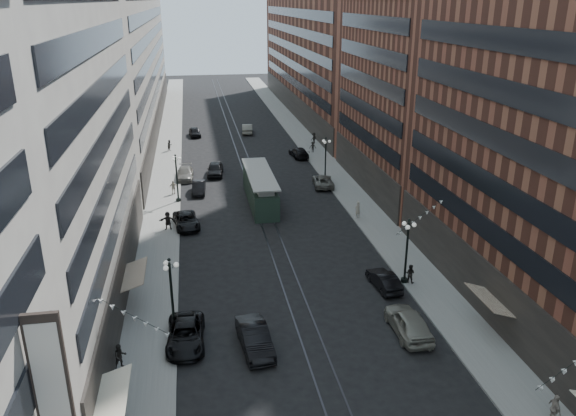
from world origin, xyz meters
TOP-DOWN VIEW (x-y plane):
  - ground at (0.00, 60.00)m, footprint 220.00×220.00m
  - sidewalk_west at (-11.00, 70.00)m, footprint 4.00×180.00m
  - sidewalk_east at (11.00, 70.00)m, footprint 4.00×180.00m
  - rail_west at (-0.70, 70.00)m, footprint 0.12×180.00m
  - rail_east at (0.70, 70.00)m, footprint 0.12×180.00m
  - building_west_mid at (-17.00, 33.00)m, footprint 8.00×36.00m
  - building_west_far at (-17.00, 96.00)m, footprint 8.00×90.00m
  - building_east_mid at (17.00, 28.00)m, footprint 8.00×30.00m
  - building_east_tower at (17.00, 56.00)m, footprint 8.00×26.00m
  - building_east_far at (17.00, 105.00)m, footprint 8.00×72.00m
  - lamppost_sw_far at (-9.20, 28.00)m, footprint 1.03×1.14m
  - lamppost_sw_mid at (-9.20, 55.00)m, footprint 1.03×1.14m
  - lamppost_se_far at (9.20, 32.00)m, footprint 1.03×1.14m
  - lamppost_se_mid at (9.20, 60.00)m, footprint 1.03×1.14m
  - streetcar at (0.00, 53.27)m, footprint 2.84×12.85m
  - car_2 at (-8.40, 26.29)m, footprint 2.66×5.44m
  - car_4 at (6.80, 24.97)m, footprint 2.11×5.25m
  - car_5 at (-3.90, 24.97)m, footprint 2.30×5.25m
  - pedestrian_2 at (-12.41, 24.14)m, footprint 0.93×0.75m
  - pedestrian_4 at (11.30, 15.16)m, footprint 0.52×1.06m
  - car_7 at (-8.32, 47.28)m, footprint 2.97×5.31m
  - car_8 at (-8.40, 63.85)m, footprint 2.19×5.11m
  - car_9 at (-6.80, 87.81)m, footprint 2.18×4.51m
  - car_10 at (7.28, 31.54)m, footprint 1.90×4.39m
  - car_11 at (8.40, 57.82)m, footprint 2.88×5.26m
  - car_12 at (8.04, 71.78)m, footprint 2.55×5.20m
  - car_13 at (-4.50, 64.75)m, footprint 2.46×5.12m
  - car_14 at (2.20, 88.61)m, footprint 2.19×5.05m
  - pedestrian_5 at (-10.11, 46.69)m, footprint 1.76×0.66m
  - pedestrian_6 at (-9.76, 57.63)m, footprint 1.02×0.59m
  - pedestrian_7 at (9.59, 31.86)m, footprint 0.87×0.80m
  - pedestrian_8 at (9.50, 46.53)m, footprint 0.78×0.67m
  - pedestrian_9 at (10.54, 73.73)m, footprint 1.13×0.71m
  - car_extra_0 at (-6.80, 57.82)m, footprint 1.76×4.39m
  - pedestrian_extra_0 at (-10.68, 78.17)m, footprint 0.88×0.92m
  - pedestrian_extra_1 at (11.85, 79.03)m, footprint 1.17×1.06m

SIDE VIEW (x-z plane):
  - ground at x=0.00m, z-range 0.00..0.00m
  - rail_west at x=-0.70m, z-range 0.00..0.02m
  - rail_east at x=0.70m, z-range 0.00..0.02m
  - sidewalk_west at x=-11.00m, z-range 0.00..0.15m
  - sidewalk_east at x=11.00m, z-range 0.00..0.15m
  - car_11 at x=8.40m, z-range 0.00..1.40m
  - car_7 at x=-8.32m, z-range 0.00..1.40m
  - car_10 at x=7.28m, z-range 0.00..1.41m
  - car_extra_0 at x=-6.80m, z-range 0.00..1.42m
  - car_12 at x=8.04m, z-range 0.00..1.45m
  - car_8 at x=-8.40m, z-range 0.00..1.47m
  - car_9 at x=-6.80m, z-range 0.00..1.48m
  - car_2 at x=-8.40m, z-range 0.00..1.49m
  - car_14 at x=2.20m, z-range 0.00..1.62m
  - car_5 at x=-3.90m, z-range 0.00..1.68m
  - car_13 at x=-4.50m, z-range 0.00..1.68m
  - car_4 at x=6.80m, z-range 0.00..1.79m
  - pedestrian_7 at x=9.59m, z-range 0.15..1.73m
  - pedestrian_9 at x=10.54m, z-range 0.15..1.77m
  - pedestrian_6 at x=-9.76m, z-range 0.15..1.80m
  - pedestrian_2 at x=-12.41m, z-range 0.15..1.84m
  - pedestrian_extra_0 at x=-10.68m, z-range 0.15..1.85m
  - pedestrian_extra_1 at x=11.85m, z-range 0.15..1.89m
  - pedestrian_4 at x=11.30m, z-range 0.15..1.92m
  - pedestrian_8 at x=9.50m, z-range 0.15..1.96m
  - pedestrian_5 at x=-10.11m, z-range 0.15..2.00m
  - streetcar at x=0.00m, z-range -0.14..3.42m
  - lamppost_sw_far at x=-9.20m, z-range 0.34..5.86m
  - lamppost_sw_mid at x=-9.20m, z-range 0.34..5.86m
  - lamppost_se_far at x=9.20m, z-range 0.34..5.86m
  - lamppost_se_mid at x=9.20m, z-range 0.34..5.86m
  - building_east_mid at x=17.00m, z-range 0.00..24.00m
  - building_east_far at x=17.00m, z-range 0.00..24.00m
  - building_west_far at x=-17.00m, z-range 0.00..26.00m
  - building_west_mid at x=-17.00m, z-range 0.00..28.00m
  - building_east_tower at x=17.00m, z-range 0.00..42.00m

